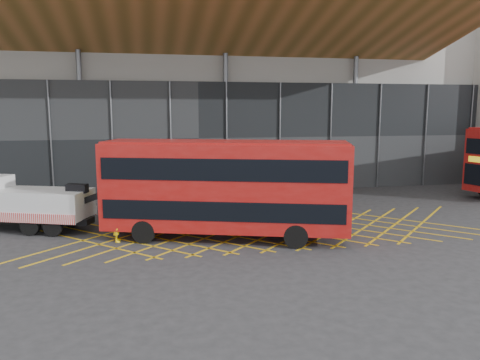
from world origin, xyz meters
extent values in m
plane|color=#292A2C|center=(0.00, 0.00, 0.00)|extent=(120.00, 120.00, 0.00)
cube|color=gold|center=(-4.80, 0.00, 0.01)|extent=(7.16, 7.16, 0.01)
cube|color=gold|center=(-4.80, 0.00, 0.01)|extent=(7.16, 7.16, 0.01)
cube|color=gold|center=(-3.20, 0.00, 0.01)|extent=(7.16, 7.16, 0.01)
cube|color=gold|center=(-3.20, 0.00, 0.01)|extent=(7.16, 7.16, 0.01)
cube|color=gold|center=(-1.60, 0.00, 0.01)|extent=(7.16, 7.16, 0.01)
cube|color=gold|center=(-1.60, 0.00, 0.01)|extent=(7.16, 7.16, 0.01)
cube|color=gold|center=(0.00, 0.00, 0.01)|extent=(7.16, 7.16, 0.01)
cube|color=gold|center=(0.00, 0.00, 0.01)|extent=(7.16, 7.16, 0.01)
cube|color=gold|center=(1.60, 0.00, 0.01)|extent=(7.16, 7.16, 0.01)
cube|color=gold|center=(1.60, 0.00, 0.01)|extent=(7.16, 7.16, 0.01)
cube|color=gold|center=(3.20, 0.00, 0.01)|extent=(7.16, 7.16, 0.01)
cube|color=gold|center=(3.20, 0.00, 0.01)|extent=(7.16, 7.16, 0.01)
cube|color=gold|center=(4.80, 0.00, 0.01)|extent=(7.16, 7.16, 0.01)
cube|color=gold|center=(4.80, 0.00, 0.01)|extent=(7.16, 7.16, 0.01)
cube|color=gold|center=(6.40, 0.00, 0.01)|extent=(7.16, 7.16, 0.01)
cube|color=gold|center=(6.40, 0.00, 0.01)|extent=(7.16, 7.16, 0.01)
cube|color=gold|center=(8.00, 0.00, 0.01)|extent=(7.16, 7.16, 0.01)
cube|color=gold|center=(8.00, 0.00, 0.01)|extent=(7.16, 7.16, 0.01)
cube|color=gold|center=(9.60, 0.00, 0.01)|extent=(7.16, 7.16, 0.01)
cube|color=gold|center=(9.60, 0.00, 0.01)|extent=(7.16, 7.16, 0.01)
cube|color=gold|center=(11.20, 0.00, 0.01)|extent=(7.16, 7.16, 0.01)
cube|color=gold|center=(11.20, 0.00, 0.01)|extent=(7.16, 7.16, 0.01)
cube|color=gold|center=(12.80, 0.00, 0.01)|extent=(7.16, 7.16, 0.01)
cube|color=gold|center=(12.80, 0.00, 0.01)|extent=(7.16, 7.16, 0.01)
cube|color=gray|center=(2.00, 19.00, 9.00)|extent=(55.00, 14.00, 18.00)
cube|color=black|center=(2.00, 11.70, 4.00)|extent=(55.00, 0.80, 8.00)
cube|color=brown|center=(0.00, 8.00, 11.50)|extent=(40.00, 11.93, 4.07)
cylinder|color=#595B60|center=(-6.00, 11.50, 5.00)|extent=(0.36, 0.36, 10.00)
cylinder|color=#595B60|center=(4.00, 11.50, 5.00)|extent=(0.36, 0.36, 10.00)
cylinder|color=#595B60|center=(14.00, 11.50, 5.00)|extent=(0.36, 0.36, 10.00)
cube|color=black|center=(-8.35, 2.81, 0.60)|extent=(7.90, 3.67, 0.30)
cube|color=white|center=(-7.23, 2.39, 1.41)|extent=(5.71, 3.87, 1.37)
cube|color=red|center=(-7.62, 1.36, 0.90)|extent=(4.98, 1.92, 0.47)
cube|color=black|center=(-5.15, 1.60, 2.22)|extent=(1.11, 0.76, 0.43)
cube|color=black|center=(-4.35, 1.30, 1.80)|extent=(1.85, 0.94, 0.92)
cylinder|color=black|center=(-6.27, 1.06, 0.47)|extent=(0.99, 0.61, 0.94)
cylinder|color=black|center=(-5.63, 2.74, 0.47)|extent=(0.99, 0.61, 0.94)
cube|color=#9E0F0C|center=(1.79, -1.02, 2.53)|extent=(11.57, 6.01, 3.99)
cube|color=black|center=(1.79, -1.02, 1.59)|extent=(11.16, 5.93, 0.87)
cube|color=black|center=(1.79, -1.02, 3.45)|extent=(11.16, 5.93, 0.98)
cube|color=black|center=(-3.61, 0.75, 1.65)|extent=(0.78, 2.21, 1.34)
cube|color=black|center=(-3.61, 0.75, 3.45)|extent=(0.78, 2.21, 0.98)
cube|color=yellow|center=(-3.62, 0.75, 2.62)|extent=(0.63, 1.76, 0.36)
cube|color=#9E0F0C|center=(1.79, -1.02, 4.56)|extent=(11.29, 5.74, 0.12)
cylinder|color=black|center=(-1.99, -1.00, 0.53)|extent=(1.11, 0.63, 1.07)
cylinder|color=black|center=(-1.27, 1.21, 0.53)|extent=(1.11, 0.63, 1.07)
cylinder|color=black|center=(4.56, -3.15, 0.53)|extent=(1.11, 0.63, 1.07)
cylinder|color=black|center=(5.28, -0.94, 0.53)|extent=(1.11, 0.63, 1.07)
cube|color=black|center=(19.89, 4.61, 1.73)|extent=(0.66, 2.36, 1.41)
imported|color=yellow|center=(-3.20, -0.46, 0.96)|extent=(0.50, 0.73, 1.92)
camera|label=1|loc=(-1.86, -22.16, 6.06)|focal=35.00mm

